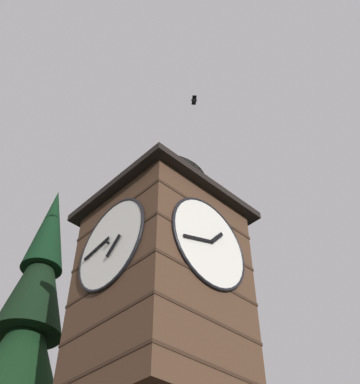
# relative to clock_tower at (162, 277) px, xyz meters

# --- Properties ---
(clock_tower) EXTENTS (4.82, 4.82, 9.90)m
(clock_tower) POSITION_rel_clock_tower_xyz_m (0.00, 0.00, 0.00)
(clock_tower) COLOR #4C3323
(clock_tower) RESTS_ON building_main
(flying_bird_high) EXTENTS (0.50, 0.54, 0.16)m
(flying_bird_high) POSITION_rel_clock_tower_xyz_m (-1.58, 0.15, 10.52)
(flying_bird_high) COLOR black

